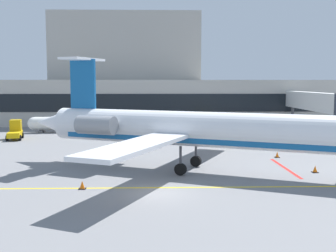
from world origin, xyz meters
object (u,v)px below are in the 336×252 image
regional_jet (197,130)px  baggage_tug (15,131)px  fuel_tank (52,124)px  pushback_tractor (229,133)px

regional_jet → baggage_tug: 28.50m
fuel_tank → pushback_tractor: bearing=-22.4°
pushback_tractor → regional_jet: bearing=-107.9°
pushback_tractor → fuel_tank: size_ratio=0.53×
regional_jet → pushback_tractor: size_ratio=8.54×
regional_jet → fuel_tank: size_ratio=4.48×
regional_jet → pushback_tractor: regional_jet is taller
baggage_tug → pushback_tractor: 26.16m
regional_jet → baggage_tug: size_ratio=7.71×
regional_jet → baggage_tug: regional_jet is taller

